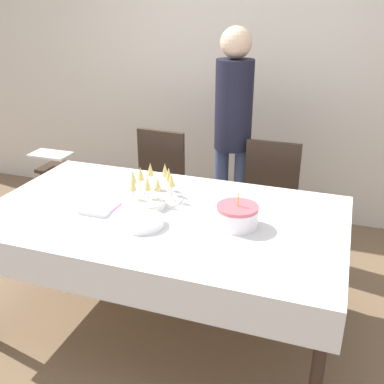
# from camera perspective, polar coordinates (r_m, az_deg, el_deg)

# --- Properties ---
(ground_plane) EXTENTS (12.00, 12.00, 0.00)m
(ground_plane) POSITION_cam_1_polar(r_m,az_deg,el_deg) (2.98, -3.35, -16.03)
(ground_plane) COLOR brown
(wall_back) EXTENTS (8.00, 0.05, 2.70)m
(wall_back) POSITION_cam_1_polar(r_m,az_deg,el_deg) (4.07, 6.35, 15.65)
(wall_back) COLOR silver
(wall_back) RESTS_ON ground_plane
(dining_table) EXTENTS (2.04, 1.17, 0.77)m
(dining_table) POSITION_cam_1_polar(r_m,az_deg,el_deg) (2.61, -3.70, -4.59)
(dining_table) COLOR white
(dining_table) RESTS_ON ground_plane
(dining_chair_far_left) EXTENTS (0.44, 0.44, 0.94)m
(dining_chair_far_left) POSITION_cam_1_polar(r_m,az_deg,el_deg) (3.59, -4.63, 0.72)
(dining_chair_far_left) COLOR #38281E
(dining_chair_far_left) RESTS_ON ground_plane
(dining_chair_far_right) EXTENTS (0.42, 0.42, 0.94)m
(dining_chair_far_right) POSITION_cam_1_polar(r_m,az_deg,el_deg) (3.35, 9.59, -1.25)
(dining_chair_far_right) COLOR #38281E
(dining_chair_far_right) RESTS_ON ground_plane
(birthday_cake) EXTENTS (0.22, 0.22, 0.19)m
(birthday_cake) POSITION_cam_1_polar(r_m,az_deg,el_deg) (2.39, 5.76, -3.04)
(birthday_cake) COLOR white
(birthday_cake) RESTS_ON dining_table
(champagne_tray) EXTENTS (0.37, 0.37, 0.18)m
(champagne_tray) POSITION_cam_1_polar(r_m,az_deg,el_deg) (2.72, -5.07, 0.90)
(champagne_tray) COLOR silver
(champagne_tray) RESTS_ON dining_table
(plate_stack_main) EXTENTS (0.23, 0.23, 0.04)m
(plate_stack_main) POSITION_cam_1_polar(r_m,az_deg,el_deg) (2.42, -6.35, -3.79)
(plate_stack_main) COLOR white
(plate_stack_main) RESTS_ON dining_table
(plate_stack_dessert) EXTENTS (0.19, 0.19, 0.04)m
(plate_stack_dessert) POSITION_cam_1_polar(r_m,az_deg,el_deg) (2.62, -5.43, -1.53)
(plate_stack_dessert) COLOR silver
(plate_stack_dessert) RESTS_ON dining_table
(cake_knife) EXTENTS (0.29, 0.10, 0.00)m
(cake_knife) POSITION_cam_1_polar(r_m,az_deg,el_deg) (2.24, 7.39, -6.79)
(cake_knife) COLOR silver
(cake_knife) RESTS_ON dining_table
(fork_pile) EXTENTS (0.17, 0.06, 0.02)m
(fork_pile) POSITION_cam_1_polar(r_m,az_deg,el_deg) (2.59, -12.38, -2.62)
(fork_pile) COLOR silver
(fork_pile) RESTS_ON dining_table
(napkin_pile) EXTENTS (0.15, 0.15, 0.01)m
(napkin_pile) POSITION_cam_1_polar(r_m,az_deg,el_deg) (2.66, -11.13, -1.83)
(napkin_pile) COLOR pink
(napkin_pile) RESTS_ON dining_table
(person_standing) EXTENTS (0.28, 0.28, 1.72)m
(person_standing) POSITION_cam_1_polar(r_m,az_deg,el_deg) (3.42, 5.25, 8.96)
(person_standing) COLOR #3F4C72
(person_standing) RESTS_ON ground_plane
(high_chair) EXTENTS (0.33, 0.35, 0.71)m
(high_chair) POSITION_cam_1_polar(r_m,az_deg,el_deg) (4.03, -16.51, 1.99)
(high_chair) COLOR #38281E
(high_chair) RESTS_ON ground_plane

